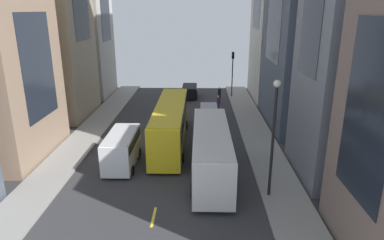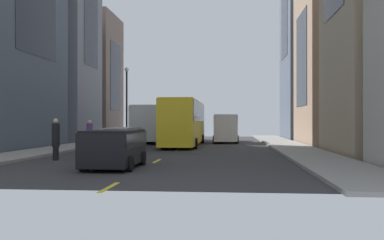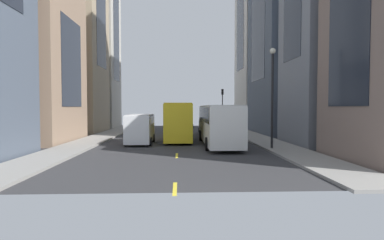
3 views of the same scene
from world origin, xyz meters
TOP-DOWN VIEW (x-y plane):
  - ground_plane at (0.00, 0.00)m, footprint 43.14×43.14m
  - sidewalk_west at (-8.08, 0.00)m, footprint 2.98×44.00m
  - sidewalk_east at (8.08, 0.00)m, footprint 2.98×44.00m
  - lane_stripe_0 at (0.00, -21.00)m, footprint 0.16×2.00m
  - lane_stripe_1 at (0.00, -12.60)m, footprint 0.16×2.00m
  - lane_stripe_2 at (0.00, -4.20)m, footprint 0.16×2.00m
  - lane_stripe_3 at (0.00, 4.20)m, footprint 0.16×2.00m
  - lane_stripe_4 at (0.00, 12.60)m, footprint 0.16×2.00m
  - lane_stripe_5 at (0.00, 21.00)m, footprint 0.16×2.00m
  - building_west_1 at (-13.06, -4.81)m, footprint 6.65×11.26m
  - building_east_0 at (13.64, -16.83)m, footprint 7.82×7.76m
  - building_east_2 at (14.58, 3.78)m, footprint 9.72×9.29m
  - city_bus_white at (-3.49, 6.83)m, footprint 2.80×11.20m
  - streetcar_yellow at (-0.07, 1.07)m, footprint 2.70×12.92m
  - delivery_van_white at (3.26, 5.72)m, footprint 2.25×5.17m
  - car_silver_0 at (-3.63, -5.44)m, footprint 1.99×4.23m
  - car_black_1 at (-1.25, -15.80)m, footprint 2.09×4.10m
  - pedestrian_crossing_mid at (-5.13, -12.68)m, footprint 0.39×0.39m
  - pedestrian_crossing_near at (-4.77, -8.55)m, footprint 0.37×0.37m
  - traffic_light_near_corner at (-6.99, -16.00)m, footprint 0.32×0.44m
  - streetlamp_near at (-7.09, 10.15)m, footprint 0.44×0.44m

SIDE VIEW (x-z plane):
  - ground_plane at x=0.00m, z-range 0.00..0.00m
  - lane_stripe_0 at x=0.00m, z-range 0.00..0.01m
  - lane_stripe_1 at x=0.00m, z-range 0.00..0.01m
  - lane_stripe_2 at x=0.00m, z-range 0.00..0.01m
  - lane_stripe_3 at x=0.00m, z-range 0.00..0.01m
  - lane_stripe_4 at x=0.00m, z-range 0.00..0.01m
  - lane_stripe_5 at x=0.00m, z-range 0.00..0.01m
  - sidewalk_west at x=-8.08m, z-range 0.00..0.15m
  - sidewalk_east at x=8.08m, z-range 0.00..0.15m
  - car_silver_0 at x=-3.63m, z-range 0.14..1.68m
  - car_black_1 at x=-1.25m, z-range 0.14..1.74m
  - pedestrian_crossing_near at x=-4.77m, z-range 0.06..2.13m
  - pedestrian_crossing_mid at x=-5.13m, z-range 0.05..2.16m
  - delivery_van_white at x=3.26m, z-range 0.22..2.80m
  - city_bus_white at x=-3.49m, z-range 0.33..3.68m
  - streetcar_yellow at x=-0.07m, z-range 0.33..3.92m
  - traffic_light_near_corner at x=-6.99m, z-range 1.31..7.27m
  - streetlamp_near at x=-7.09m, z-range 0.96..8.40m
  - building_east_2 at x=14.58m, z-range 0.00..14.55m
  - building_west_1 at x=-13.06m, z-range 0.00..29.00m
  - building_east_0 at x=13.64m, z-range 0.00..33.00m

